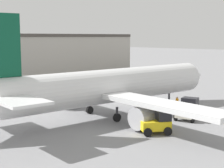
% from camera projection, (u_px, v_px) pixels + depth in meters
% --- Properties ---
extents(ground_plane, '(400.00, 400.00, 0.00)m').
position_uv_depth(ground_plane, '(112.00, 116.00, 40.26)').
color(ground_plane, gray).
extents(terminal_building, '(62.68, 12.73, 9.81)m').
position_uv_depth(terminal_building, '(14.00, 56.00, 75.02)').
color(terminal_building, '#ADA89E').
rests_on(terminal_building, ground_plane).
extents(airplane, '(35.66, 32.61, 11.32)m').
position_uv_depth(airplane, '(106.00, 87.00, 39.21)').
color(airplane, silver).
rests_on(airplane, ground_plane).
extents(ground_crew_worker, '(0.36, 0.36, 1.62)m').
position_uv_depth(ground_crew_worker, '(177.00, 103.00, 43.58)').
color(ground_crew_worker, '#1E2338').
rests_on(ground_crew_worker, ground_plane).
extents(baggage_tug, '(3.42, 3.22, 2.56)m').
position_uv_depth(baggage_tug, '(157.00, 122.00, 32.72)').
color(baggage_tug, yellow).
rests_on(baggage_tug, ground_plane).
extents(belt_loader_truck, '(3.43, 2.84, 2.35)m').
position_uv_depth(belt_loader_truck, '(188.00, 109.00, 38.40)').
color(belt_loader_truck, beige).
rests_on(belt_loader_truck, ground_plane).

